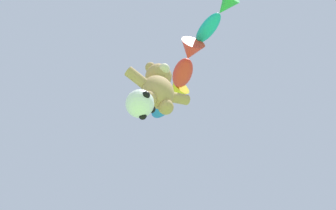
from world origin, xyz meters
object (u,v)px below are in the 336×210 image
object	(u,v)px
soccer_ball_kite	(140,104)
fish_kite_crimson	(186,62)
teddy_bear_kite	(158,87)
fish_kite_teal	(217,17)
fish_kite_cobalt	(169,100)

from	to	relation	value
soccer_ball_kite	fish_kite_crimson	xyz separation A→B (m)	(1.87, 0.04, 4.55)
teddy_bear_kite	soccer_ball_kite	bearing A→B (deg)	-169.40
teddy_bear_kite	soccer_ball_kite	xyz separation A→B (m)	(-0.64, -0.12, -1.68)
fish_kite_crimson	fish_kite_teal	bearing A→B (deg)	-86.97
fish_kite_teal	fish_kite_cobalt	distance (m)	4.23
soccer_ball_kite	fish_kite_crimson	distance (m)	4.92
soccer_ball_kite	fish_kite_cobalt	bearing A→B (deg)	43.33
fish_kite_cobalt	teddy_bear_kite	bearing A→B (deg)	-128.77
soccer_ball_kite	fish_kite_cobalt	xyz separation A→B (m)	(2.25, 2.12, 4.75)
fish_kite_crimson	fish_kite_cobalt	size ratio (longest dim) A/B	1.08
soccer_ball_kite	fish_kite_crimson	bearing A→B (deg)	1.33
fish_kite_teal	fish_kite_crimson	xyz separation A→B (m)	(-0.11, 2.13, -0.43)
soccer_ball_kite	fish_kite_teal	distance (m)	5.75
fish_kite_crimson	soccer_ball_kite	bearing A→B (deg)	-178.67
fish_kite_cobalt	soccer_ball_kite	bearing A→B (deg)	-136.67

